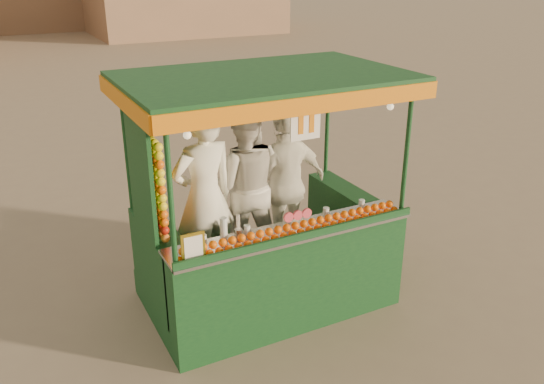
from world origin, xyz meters
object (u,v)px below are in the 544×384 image
vendor_left (204,197)px  juice_cart (264,239)px  vendor_middle (244,185)px  vendor_right (286,185)px

vendor_left → juice_cart: bearing=140.5°
vendor_middle → vendor_right: size_ratio=1.06×
vendor_left → vendor_middle: size_ratio=1.04×
vendor_left → vendor_right: vendor_left is taller
juice_cart → vendor_right: bearing=41.5°
vendor_left → vendor_right: bearing=-180.0°
vendor_middle → vendor_right: (0.49, -0.07, -0.06)m
vendor_middle → vendor_right: vendor_middle is taller
juice_cart → vendor_right: juice_cart is taller
juice_cart → vendor_right: 0.78m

